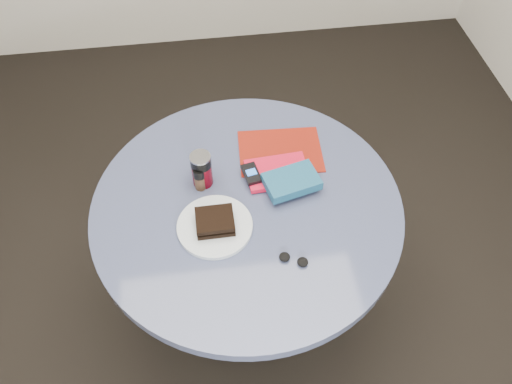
{
  "coord_description": "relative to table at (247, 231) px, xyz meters",
  "views": [
    {
      "loc": [
        -0.1,
        -0.96,
        2.03
      ],
      "look_at": [
        0.03,
        0.0,
        0.8
      ],
      "focal_mm": 35.0,
      "sensor_mm": 36.0,
      "label": 1
    }
  ],
  "objects": [
    {
      "name": "sandwich",
      "position": [
        -0.11,
        -0.08,
        0.2
      ],
      "size": [
        0.12,
        0.1,
        0.04
      ],
      "color": "black",
      "rests_on": "plate"
    },
    {
      "name": "table",
      "position": [
        0.0,
        0.0,
        0.0
      ],
      "size": [
        1.0,
        1.0,
        0.75
      ],
      "color": "black",
      "rests_on": "ground"
    },
    {
      "name": "mp3_player",
      "position": [
        0.03,
        0.09,
        0.19
      ],
      "size": [
        0.06,
        0.09,
        0.02
      ],
      "color": "black",
      "rests_on": "red_book"
    },
    {
      "name": "novel",
      "position": [
        0.15,
        0.04,
        0.2
      ],
      "size": [
        0.19,
        0.15,
        0.03
      ],
      "primitive_type": "cube",
      "rotation": [
        0.0,
        0.0,
        0.24
      ],
      "color": "navy",
      "rests_on": "red_book"
    },
    {
      "name": "plate",
      "position": [
        -0.11,
        -0.08,
        0.17
      ],
      "size": [
        0.26,
        0.26,
        0.01
      ],
      "primitive_type": "cylinder",
      "rotation": [
        0.0,
        0.0,
        0.13
      ],
      "color": "silver",
      "rests_on": "table"
    },
    {
      "name": "ground",
      "position": [
        0.0,
        0.0,
        -0.59
      ],
      "size": [
        4.0,
        4.0,
        0.0
      ],
      "primitive_type": "plane",
      "color": "black",
      "rests_on": "ground"
    },
    {
      "name": "pepper_grinder",
      "position": [
        -0.14,
        0.08,
        0.21
      ],
      "size": [
        0.04,
        0.04,
        0.09
      ],
      "color": "#452E1D",
      "rests_on": "table"
    },
    {
      "name": "soda_can",
      "position": [
        -0.13,
        0.1,
        0.23
      ],
      "size": [
        0.07,
        0.07,
        0.13
      ],
      "color": "#5F0410",
      "rests_on": "table"
    },
    {
      "name": "magazine",
      "position": [
        0.14,
        0.21,
        0.17
      ],
      "size": [
        0.3,
        0.23,
        0.01
      ],
      "primitive_type": "cube",
      "rotation": [
        0.0,
        0.0,
        -0.06
      ],
      "color": "maroon",
      "rests_on": "table"
    },
    {
      "name": "red_book",
      "position": [
        0.12,
        0.1,
        0.18
      ],
      "size": [
        0.21,
        0.15,
        0.02
      ],
      "primitive_type": "cube",
      "rotation": [
        0.0,
        0.0,
        0.06
      ],
      "color": "red",
      "rests_on": "magazine"
    },
    {
      "name": "headphones",
      "position": [
        0.11,
        -0.23,
        0.17
      ],
      "size": [
        0.09,
        0.07,
        0.02
      ],
      "color": "black",
      "rests_on": "table"
    }
  ]
}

